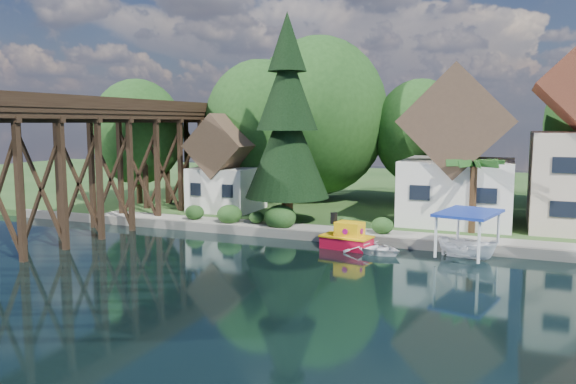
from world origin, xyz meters
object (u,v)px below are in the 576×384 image
Objects in this scene: shed at (227,170)px; boat_canopy at (468,238)px; palm_tree at (474,165)px; boat_white_a at (373,246)px; trestle_bridge at (98,156)px; conifer at (287,123)px; house_left at (459,158)px; tugboat at (347,238)px.

shed reaches higher than boat_canopy.
palm_tree reaches higher than boat_canopy.
boat_canopy is (0.12, -5.26, -3.77)m from palm_tree.
palm_tree is 1.37× the size of boat_white_a.
shed is 16.80m from boat_white_a.
trestle_bridge is at bearing -176.43° from boat_canopy.
trestle_bridge is at bearing -152.96° from conifer.
boat_canopy is (1.42, -9.30, -3.98)m from house_left.
boat_white_a is 0.78× the size of boat_canopy.
conifer is at bearing -26.81° from shed.
house_left is 2.17× the size of palm_tree.
palm_tree is 1.07× the size of boat_canopy.
palm_tree is at bearing -19.81° from boat_white_a.
house_left is at bearing 59.47° from tugboat.
shed is 1.65× the size of boat_canopy.
house_left is at bearing 98.70° from boat_canopy.
shed is 2.12× the size of boat_white_a.
shed is at bearing -175.23° from house_left.
shed is 19.50m from palm_tree.
house_left is 2.32× the size of boat_canopy.
trestle_bridge is at bearing -164.40° from palm_tree.
conifer reaches higher than tugboat.
house_left reaches higher than palm_tree.
boat_canopy is at bearing -21.89° from shed.
tugboat is 1.79m from boat_white_a.
shed is at bearing 61.81° from trestle_bridge.
shed is 1.55× the size of palm_tree.
boat_canopy is at bearing -88.69° from palm_tree.
tugboat is at bearing -120.53° from house_left.
house_left reaches higher than tugboat.
trestle_bridge is at bearing -175.42° from tugboat.
shed reaches higher than tugboat.
shed reaches higher than boat_white_a.
boat_canopy is at bearing -62.22° from boat_white_a.
tugboat is at bearing 4.58° from trestle_bridge.
boat_canopy is at bearing 1.05° from tugboat.
conifer is at bearing 160.83° from boat_canopy.
house_left is at bearing 25.21° from trestle_bridge.
conifer reaches higher than house_left.
tugboat reaches higher than boat_white_a.
boat_white_a is (-5.15, -5.83, -4.54)m from palm_tree.
palm_tree is at bearing 38.14° from tugboat.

